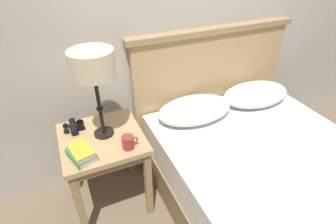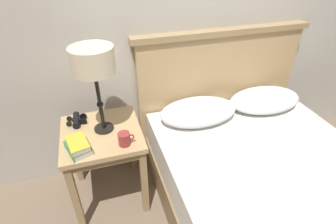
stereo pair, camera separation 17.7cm
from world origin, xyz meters
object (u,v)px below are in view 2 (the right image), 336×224
at_px(book_on_nightstand, 78,148).
at_px(book_stacked_on_top, 77,144).
at_px(nightstand, 103,142).
at_px(bed, 272,193).
at_px(table_lamp, 93,63).
at_px(coffee_mug, 124,139).
at_px(binoculars_pair, 76,120).

height_order(book_on_nightstand, book_stacked_on_top, book_stacked_on_top).
distance_m(nightstand, book_stacked_on_top, 0.26).
xyz_separation_m(bed, table_lamp, (-0.99, 0.59, 0.80)).
relative_size(table_lamp, book_on_nightstand, 2.74).
relative_size(bed, book_on_nightstand, 9.26).
distance_m(table_lamp, coffee_mug, 0.49).
xyz_separation_m(nightstand, table_lamp, (0.02, 0.02, 0.57)).
height_order(binoculars_pair, coffee_mug, coffee_mug).
bearing_deg(coffee_mug, book_on_nightstand, 175.20).
relative_size(nightstand, bed, 0.32).
bearing_deg(nightstand, binoculars_pair, 134.24).
distance_m(book_on_nightstand, book_stacked_on_top, 0.04).
height_order(bed, book_stacked_on_top, bed).
height_order(bed, book_on_nightstand, bed).
distance_m(book_on_nightstand, coffee_mug, 0.28).
distance_m(binoculars_pair, coffee_mug, 0.44).
bearing_deg(bed, nightstand, 150.68).
distance_m(bed, table_lamp, 1.40).
bearing_deg(coffee_mug, book_stacked_on_top, 175.31).
height_order(book_on_nightstand, binoculars_pair, binoculars_pair).
relative_size(bed, coffee_mug, 18.87).
relative_size(bed, book_stacked_on_top, 9.85).
bearing_deg(nightstand, coffee_mug, -52.75).
xyz_separation_m(bed, book_stacked_on_top, (-1.16, 0.42, 0.38)).
height_order(table_lamp, binoculars_pair, table_lamp).
height_order(book_on_nightstand, coffee_mug, coffee_mug).
relative_size(binoculars_pair, coffee_mug, 1.55).
relative_size(book_on_nightstand, book_stacked_on_top, 1.06).
bearing_deg(bed, coffee_mug, 155.90).
xyz_separation_m(nightstand, book_stacked_on_top, (-0.14, -0.15, 0.15)).
bearing_deg(binoculars_pair, book_stacked_on_top, -88.88).
bearing_deg(bed, book_on_nightstand, 160.24).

